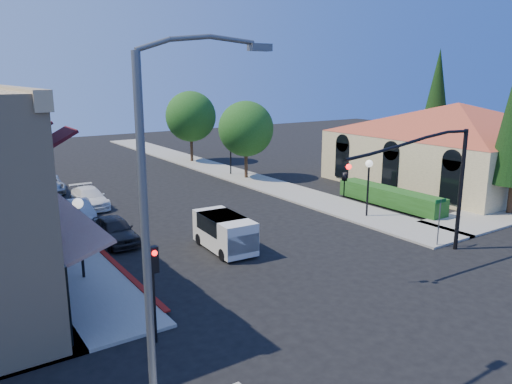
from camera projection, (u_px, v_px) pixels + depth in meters
ground at (364, 299)px, 19.41m from camera, size 120.00×120.00×0.00m
sidewalk_left at (8, 194)px, 36.41m from camera, size 3.50×50.00×0.12m
sidewalk_right at (216, 169)px, 45.95m from camera, size 3.50×50.00×0.12m
curb_red_strip at (121, 271)px, 22.10m from camera, size 0.25×10.00×0.06m
mission_building at (456, 136)px, 39.82m from camera, size 30.12×30.12×6.40m
hedge at (389, 207)px, 33.05m from camera, size 1.40×8.00×1.10m
conifer_far at (437, 98)px, 47.74m from camera, size 3.20×3.20×11.00m
street_tree_a at (246, 129)px, 41.00m from camera, size 4.56×4.56×6.48m
street_tree_b at (191, 116)px, 48.99m from camera, size 4.94×4.94×7.02m
signal_mast_arm at (435, 173)px, 22.88m from camera, size 8.01×0.39×6.00m
secondary_signal at (154, 276)px, 15.66m from camera, size 0.28×0.42×3.32m
cobra_streetlight at (159, 217)px, 11.61m from camera, size 3.60×0.25×9.31m
street_name_sign at (440, 215)px, 24.88m from camera, size 0.80×0.06×2.50m
lamppost_left_near at (79, 218)px, 20.61m from camera, size 0.44×0.44×3.57m
lamppost_left_far at (19, 167)px, 31.90m from camera, size 0.44×0.44×3.57m
lamppost_right_near at (369, 174)px, 29.87m from camera, size 0.44×0.44×3.57m
lamppost_right_far at (230, 144)px, 42.78m from camera, size 0.44×0.44×3.57m
white_van at (225, 231)px, 24.62m from camera, size 1.93×4.01×1.73m
parked_car_a at (115, 230)px, 25.78m from camera, size 1.64×4.03×1.37m
parked_car_b at (79, 210)px, 29.85m from camera, size 1.39×3.71×1.21m
parked_car_c at (89, 198)px, 32.78m from camera, size 1.85×4.41×1.27m
parked_car_d at (47, 184)px, 36.86m from camera, size 2.52×4.84×1.30m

